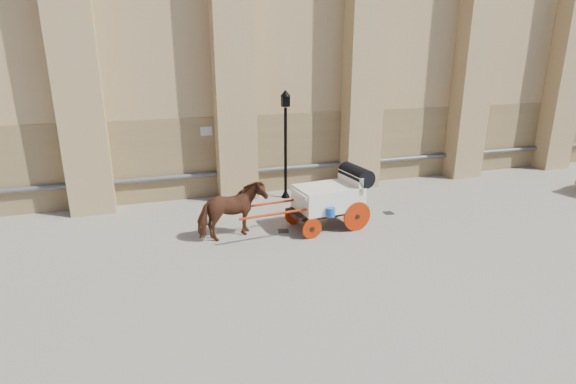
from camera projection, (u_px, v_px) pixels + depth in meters
name	position (u px, v px, depth m)	size (l,w,h in m)	color
ground	(294.00, 229.00, 13.91)	(90.00, 90.00, 0.00)	gray
horse	(232.00, 211.00, 12.98)	(0.90, 1.98, 1.67)	brown
carriage	(332.00, 196.00, 13.82)	(4.36, 1.65, 1.87)	black
street_lamp	(286.00, 142.00, 16.26)	(0.37, 0.37, 3.97)	black
drain_grate_near	(283.00, 231.00, 13.71)	(0.32, 0.32, 0.01)	black
drain_grate_far	(388.00, 213.00, 15.24)	(0.32, 0.32, 0.01)	black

